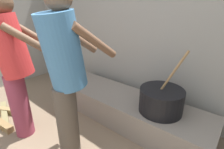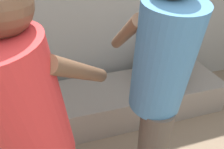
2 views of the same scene
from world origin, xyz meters
name	(u,v)px [view 1 (image 1 of 2)]	position (x,y,z in m)	size (l,w,h in m)	color
block_enclosure_rear	(157,39)	(0.00, 2.31, 1.02)	(5.35, 0.20, 2.03)	gray
hearth_ledge	(125,107)	(-0.11, 1.79, 0.17)	(2.15, 0.60, 0.33)	slate
cooking_pot_main	(161,100)	(0.37, 1.77, 0.47)	(0.47, 0.47, 0.72)	black
cook_in_blue_shirt	(65,71)	(-0.17, 0.98, 0.90)	(0.37, 0.68, 1.58)	#4C4238
cook_in_red_shirt	(14,63)	(-0.84, 0.83, 0.88)	(0.64, 0.71, 1.54)	#8C3347
firewood_pile	(5,116)	(-1.36, 0.75, 0.04)	(0.76, 0.42, 0.08)	olive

